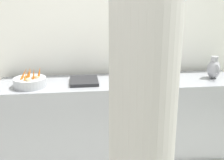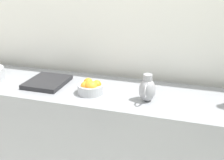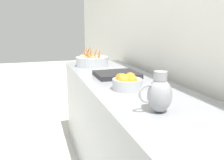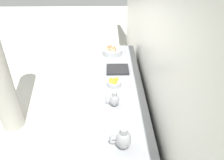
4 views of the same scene
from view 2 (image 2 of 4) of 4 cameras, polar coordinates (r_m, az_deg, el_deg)
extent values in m
cube|color=white|center=(2.30, 12.12, 15.15)|extent=(0.10, 8.26, 3.00)
cube|color=gray|center=(2.36, -3.40, -11.74)|extent=(0.63, 2.66, 0.88)
cylinder|color=#ADAFB5|center=(2.07, -4.50, -1.84)|extent=(0.19, 0.19, 0.07)
sphere|color=orange|center=(2.10, -4.98, -0.56)|extent=(0.07, 0.07, 0.07)
sphere|color=orange|center=(2.03, -5.56, -1.28)|extent=(0.07, 0.07, 0.07)
sphere|color=orange|center=(2.02, -4.21, -1.36)|extent=(0.08, 0.08, 0.08)
sphere|color=orange|center=(2.05, -3.20, -1.04)|extent=(0.07, 0.07, 0.07)
sphere|color=orange|center=(2.03, -4.95, -1.31)|extent=(0.08, 0.08, 0.08)
ellipsoid|color=#939399|center=(1.94, 7.34, -2.06)|extent=(0.12, 0.12, 0.17)
cylinder|color=#939399|center=(1.90, 7.48, 0.56)|extent=(0.06, 0.06, 0.04)
torus|color=#939399|center=(1.87, 7.02, -2.37)|extent=(0.09, 0.01, 0.09)
cube|color=#232326|center=(2.30, -13.33, -0.41)|extent=(0.34, 0.30, 0.04)
camera|label=1|loc=(1.74, -119.11, -6.57)|focal=47.58mm
camera|label=3|loc=(1.46, 43.44, -2.37)|focal=37.91mm
camera|label=4|loc=(2.59, 71.80, 27.83)|focal=34.66mm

